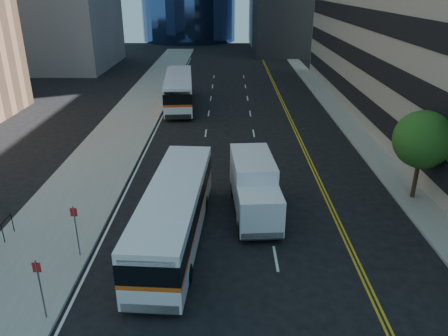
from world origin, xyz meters
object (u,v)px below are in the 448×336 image
object	(u,v)px
bus_front	(175,212)
bus_rear	(179,90)
street_tree	(423,140)
box_truck	(254,187)

from	to	relation	value
bus_front	bus_rear	distance (m)	25.45
street_tree	box_truck	distance (m)	9.66
street_tree	bus_front	xyz separation A→B (m)	(-13.21, -4.48, -2.08)
street_tree	bus_front	world-z (taller)	street_tree
street_tree	box_truck	bearing A→B (deg)	-169.44
street_tree	bus_rear	size ratio (longest dim) A/B	0.42
bus_front	box_truck	size ratio (longest dim) A/B	1.76
bus_rear	street_tree	bearing A→B (deg)	-58.07
street_tree	bus_rear	distance (m)	26.12
street_tree	bus_rear	bearing A→B (deg)	126.80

